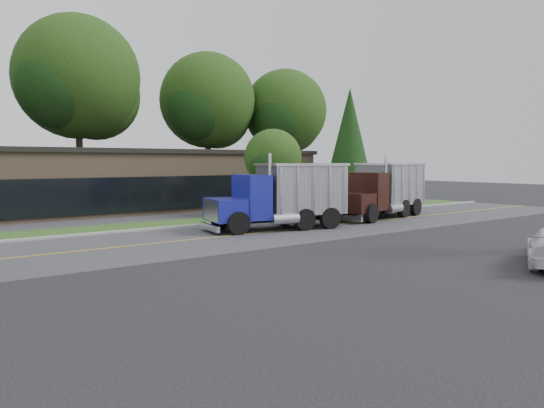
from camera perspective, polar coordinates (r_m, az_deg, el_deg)
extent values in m
plane|color=#2E2E33|center=(16.14, 4.72, -7.88)|extent=(140.00, 140.00, 0.00)
cube|color=#4C4C51|center=(23.47, -10.31, -4.00)|extent=(60.00, 8.00, 0.02)
cube|color=gold|center=(23.47, -10.31, -4.00)|extent=(60.00, 0.12, 0.01)
cube|color=#9E9E99|center=(27.23, -14.39, -2.88)|extent=(60.00, 0.30, 0.12)
cube|color=#345A1E|center=(28.88, -15.80, -2.48)|extent=(60.00, 3.40, 0.03)
cube|color=#4C4C51|center=(33.55, -19.00, -1.59)|extent=(60.00, 7.00, 0.02)
cube|color=#8B7155|center=(39.72, -19.12, 2.23)|extent=(32.00, 12.00, 4.00)
cylinder|color=#382619|center=(47.92, -19.94, 3.57)|extent=(0.56, 0.56, 5.66)
sphere|color=#19360E|center=(48.42, -20.20, 12.69)|extent=(10.34, 10.34, 10.34)
sphere|color=#19360E|center=(50.09, -18.46, 10.97)|extent=(7.76, 7.76, 7.76)
sphere|color=black|center=(46.90, -21.72, 11.72)|extent=(7.11, 7.11, 7.11)
cylinder|color=#382619|center=(51.98, -6.87, 3.53)|extent=(0.56, 0.56, 5.02)
sphere|color=#19360E|center=(52.30, -6.94, 11.01)|extent=(9.17, 9.17, 9.17)
sphere|color=#19360E|center=(54.05, -5.97, 9.58)|extent=(6.88, 6.88, 6.88)
sphere|color=black|center=(50.75, -7.84, 10.22)|extent=(6.31, 6.31, 6.31)
cylinder|color=#382619|center=(54.94, 1.41, 3.42)|extent=(0.56, 0.56, 4.64)
sphere|color=#19360E|center=(55.16, 1.42, 9.97)|extent=(8.48, 8.48, 8.48)
sphere|color=#19360E|center=(56.90, 2.00, 8.74)|extent=(6.36, 6.36, 6.36)
sphere|color=black|center=(53.65, 0.85, 9.27)|extent=(5.83, 5.83, 5.83)
cylinder|color=#382619|center=(42.72, 8.25, 0.58)|extent=(0.44, 0.44, 1.00)
cone|color=black|center=(42.65, 8.32, 6.75)|extent=(4.07, 4.07, 8.33)
cylinder|color=#382619|center=(33.78, 0.09, 0.41)|extent=(0.56, 0.56, 1.99)
sphere|color=#19360E|center=(33.69, 0.09, 5.00)|extent=(3.65, 3.65, 3.65)
sphere|color=#19360E|center=(34.47, 0.53, 4.24)|extent=(2.74, 2.74, 2.74)
sphere|color=black|center=(33.07, -0.33, 4.42)|extent=(2.51, 2.51, 2.51)
cube|color=black|center=(27.25, 0.97, -1.52)|extent=(6.95, 2.36, 0.28)
cube|color=#1B1E95|center=(25.97, -4.92, -0.62)|extent=(2.07, 2.58, 1.10)
cube|color=#1B1E95|center=(26.44, -2.20, 0.79)|extent=(1.65, 2.59, 2.20)
cube|color=black|center=(26.21, -3.25, 1.63)|extent=(0.48, 2.07, 0.90)
cube|color=silver|center=(27.69, 3.18, 1.58)|extent=(4.53, 3.27, 2.50)
cube|color=silver|center=(27.66, 3.20, 4.27)|extent=(4.71, 3.45, 0.12)
cylinder|color=black|center=(27.15, -5.49, -1.56)|extent=(1.15, 0.56, 1.10)
cylinder|color=black|center=(25.02, -3.63, -2.08)|extent=(1.15, 0.56, 1.10)
cylinder|color=black|center=(28.95, 2.57, -1.16)|extent=(1.15, 0.56, 1.10)
cylinder|color=black|center=(26.97, 4.92, -1.60)|extent=(1.15, 0.56, 1.10)
cube|color=black|center=(33.45, 11.58, -0.47)|extent=(7.56, 2.50, 0.28)
cube|color=black|center=(30.60, 8.63, 0.14)|extent=(2.22, 2.62, 1.10)
cube|color=black|center=(31.82, 10.04, 1.38)|extent=(1.77, 2.61, 2.20)
cube|color=black|center=(31.31, 9.52, 2.06)|extent=(0.48, 2.07, 0.90)
cube|color=silver|center=(34.51, 12.68, 2.08)|extent=(4.90, 3.36, 2.50)
cube|color=silver|center=(34.48, 12.72, 4.24)|extent=(5.08, 3.53, 0.12)
cylinder|color=black|center=(31.41, 6.99, -0.73)|extent=(1.15, 0.57, 1.10)
cylinder|color=black|center=(30.20, 10.63, -0.99)|extent=(1.15, 0.57, 1.10)
cylinder|color=black|center=(35.43, 11.24, -0.18)|extent=(1.15, 0.57, 1.10)
cylinder|color=black|center=(34.37, 14.58, -0.39)|extent=(1.15, 0.57, 1.10)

